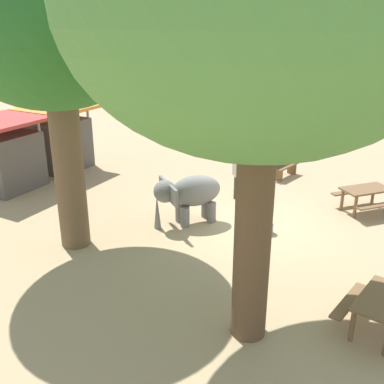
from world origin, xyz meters
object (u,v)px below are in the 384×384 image
at_px(elephant, 189,194).
at_px(shade_tree_main, 265,6).
at_px(shade_tree_secondary, 55,38).
at_px(picnic_table_near, 382,306).
at_px(person_handler, 239,173).
at_px(picnic_table_far, 365,194).
at_px(wooden_bench, 284,165).
at_px(market_stall_red, 6,158).
at_px(feed_bucket, 267,227).
at_px(market_stall_orange, 59,141).

relative_size(elephant, shade_tree_main, 0.24).
xyz_separation_m(shade_tree_secondary, picnic_table_near, (0.01, -7.79, -4.76)).
relative_size(elephant, person_handler, 1.23).
bearing_deg(picnic_table_far, wooden_bench, 99.93).
xyz_separation_m(person_handler, market_stall_red, (-2.94, 7.66, 0.19)).
xyz_separation_m(person_handler, picnic_table_near, (-5.08, -5.19, -0.36)).
xyz_separation_m(shade_tree_main, market_stall_red, (3.38, 10.62, -4.82)).
height_order(shade_tree_secondary, picnic_table_far, shade_tree_secondary).
distance_m(elephant, market_stall_red, 7.13).
bearing_deg(picnic_table_far, shade_tree_secondary, 174.57).
height_order(picnic_table_far, market_stall_red, market_stall_red).
relative_size(shade_tree_main, picnic_table_far, 3.97).
bearing_deg(feed_bucket, picnic_table_far, -36.30).
bearing_deg(person_handler, elephant, -2.41).
xyz_separation_m(elephant, market_stall_red, (-0.52, 7.11, 0.20)).
xyz_separation_m(shade_tree_main, wooden_bench, (9.35, 2.34, -5.49)).
bearing_deg(shade_tree_main, market_stall_red, 72.32).
xyz_separation_m(shade_tree_main, feed_bucket, (4.38, 1.20, -5.80)).
relative_size(elephant, shade_tree_secondary, 0.28).
distance_m(picnic_table_near, picnic_table_far, 6.21).
bearing_deg(shade_tree_main, feed_bucket, 15.35).
xyz_separation_m(elephant, picnic_table_near, (-2.66, -5.75, -0.35)).
distance_m(person_handler, picnic_table_near, 7.28).
relative_size(shade_tree_main, wooden_bench, 5.74).
distance_m(shade_tree_main, wooden_bench, 11.09).
xyz_separation_m(picnic_table_far, market_stall_red, (-3.94, 11.58, 0.55)).
bearing_deg(feed_bucket, wooden_bench, 12.86).
xyz_separation_m(person_handler, market_stall_orange, (-0.34, 7.66, 0.19)).
bearing_deg(market_stall_orange, person_handler, -87.43).
bearing_deg(market_stall_red, picnic_table_far, -71.21).
bearing_deg(shade_tree_main, wooden_bench, 14.03).
height_order(picnic_table_far, market_stall_orange, market_stall_orange).
bearing_deg(picnic_table_near, feed_bucket, -122.52).
relative_size(picnic_table_far, market_stall_red, 0.83).
xyz_separation_m(elephant, market_stall_orange, (2.08, 7.11, 0.20)).
distance_m(person_handler, feed_bucket, 2.74).
bearing_deg(picnic_table_far, person_handler, 145.72).
distance_m(picnic_table_far, feed_bucket, 3.68).
bearing_deg(feed_bucket, shade_tree_main, -164.65).
distance_m(elephant, market_stall_orange, 7.41).
relative_size(elephant, market_stall_orange, 0.79).
xyz_separation_m(shade_tree_main, picnic_table_near, (1.24, -2.24, -5.37)).
height_order(shade_tree_secondary, market_stall_red, shade_tree_secondary).
height_order(person_handler, market_stall_red, market_stall_red).
xyz_separation_m(shade_tree_secondary, wooden_bench, (8.12, -3.21, -4.88)).
height_order(person_handler, market_stall_orange, market_stall_orange).
bearing_deg(person_handler, market_stall_orange, -76.99).
relative_size(picnic_table_near, market_stall_red, 0.69).
xyz_separation_m(market_stall_red, market_stall_orange, (2.60, 0.00, 0.00)).
distance_m(market_stall_orange, feed_bucket, 9.60).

